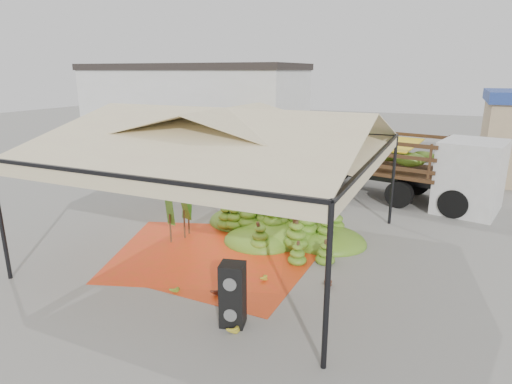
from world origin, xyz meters
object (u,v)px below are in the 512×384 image
at_px(speaker_stack, 233,295).
at_px(truck_left, 267,143).
at_px(banana_heap, 286,214).
at_px(vendor, 315,177).
at_px(truck_right, 403,160).

distance_m(speaker_stack, truck_left, 14.11).
distance_m(banana_heap, vendor, 3.80).
distance_m(banana_heap, truck_right, 6.19).
relative_size(vendor, truck_left, 0.27).
relative_size(speaker_stack, truck_right, 0.17).
bearing_deg(banana_heap, speaker_stack, -80.72).
height_order(banana_heap, truck_right, truck_right).
relative_size(speaker_stack, vendor, 0.71).
bearing_deg(banana_heap, truck_left, 117.03).
relative_size(vendor, truck_right, 0.24).
xyz_separation_m(speaker_stack, truck_right, (2.01, 10.63, 0.92)).
bearing_deg(banana_heap, vendor, 93.15).
relative_size(truck_left, truck_right, 0.89).
height_order(speaker_stack, truck_left, truck_left).
distance_m(speaker_stack, truck_right, 10.85).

